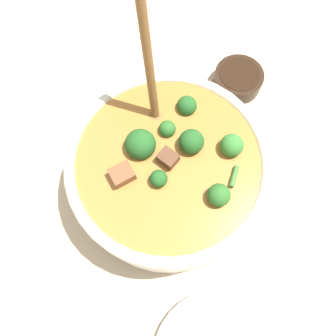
% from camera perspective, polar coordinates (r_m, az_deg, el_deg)
% --- Properties ---
extents(ground_plane, '(4.00, 4.00, 0.00)m').
position_cam_1_polar(ground_plane, '(0.55, -0.00, -2.48)').
color(ground_plane, '#C6B293').
extents(stew_bowl, '(0.29, 0.29, 0.32)m').
position_cam_1_polar(stew_bowl, '(0.49, 0.02, -0.23)').
color(stew_bowl, white).
rests_on(stew_bowl, ground_plane).
extents(condiment_bowl, '(0.09, 0.09, 0.03)m').
position_cam_1_polar(condiment_bowl, '(0.64, 12.13, 14.94)').
color(condiment_bowl, black).
rests_on(condiment_bowl, ground_plane).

